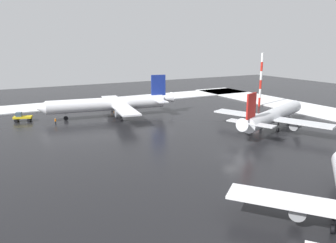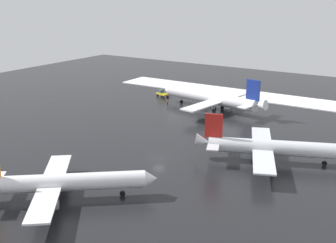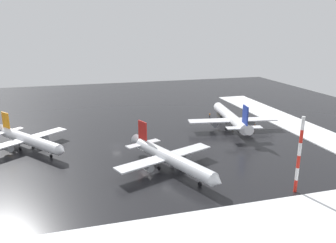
{
  "view_description": "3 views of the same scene",
  "coord_description": "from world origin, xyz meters",
  "px_view_note": "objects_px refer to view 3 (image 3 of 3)",
  "views": [
    {
      "loc": [
        -44.39,
        37.19,
        20.19
      ],
      "look_at": [
        17.53,
        3.63,
        3.38
      ],
      "focal_mm": 35.0,
      "sensor_mm": 36.0,
      "label": 1
    },
    {
      "loc": [
        -71.95,
        -48.36,
        34.83
      ],
      "look_at": [
        16.15,
        7.87,
        3.03
      ],
      "focal_mm": 45.0,
      "sensor_mm": 36.0,
      "label": 2
    },
    {
      "loc": [
        -9.92,
        -95.59,
        35.08
      ],
      "look_at": [
        17.64,
        4.09,
        5.36
      ],
      "focal_mm": 35.0,
      "sensor_mm": 36.0,
      "label": 3
    }
  ],
  "objects_px": {
    "airplane_far_rear": "(170,158)",
    "airplane_parked_portside": "(29,140)",
    "pushback_tug": "(220,109)",
    "ground_crew_by_nose_gear": "(255,126)",
    "airplane_distant_tail": "(231,118)",
    "ground_crew_near_tug": "(233,126)",
    "ground_crew_beside_wing": "(210,115)",
    "antenna_mast": "(299,155)"
  },
  "relations": [
    {
      "from": "airplane_far_rear",
      "to": "ground_crew_near_tug",
      "type": "height_order",
      "value": "airplane_far_rear"
    },
    {
      "from": "ground_crew_near_tug",
      "to": "ground_crew_beside_wing",
      "type": "bearing_deg",
      "value": -148.35
    },
    {
      "from": "airplane_distant_tail",
      "to": "ground_crew_near_tug",
      "type": "relative_size",
      "value": 22.4
    },
    {
      "from": "airplane_distant_tail",
      "to": "pushback_tug",
      "type": "bearing_deg",
      "value": -6.78
    },
    {
      "from": "airplane_parked_portside",
      "to": "ground_crew_by_nose_gear",
      "type": "bearing_deg",
      "value": 52.95
    },
    {
      "from": "airplane_far_rear",
      "to": "ground_crew_beside_wing",
      "type": "xyz_separation_m",
      "value": [
        29.6,
        45.57,
        -2.4
      ]
    },
    {
      "from": "airplane_parked_portside",
      "to": "ground_crew_by_nose_gear",
      "type": "distance_m",
      "value": 75.91
    },
    {
      "from": "ground_crew_by_nose_gear",
      "to": "ground_crew_beside_wing",
      "type": "bearing_deg",
      "value": -27.69
    },
    {
      "from": "ground_crew_by_nose_gear",
      "to": "pushback_tug",
      "type": "bearing_deg",
      "value": -51.27
    },
    {
      "from": "airplane_far_rear",
      "to": "airplane_distant_tail",
      "type": "bearing_deg",
      "value": 111.71
    },
    {
      "from": "airplane_distant_tail",
      "to": "pushback_tug",
      "type": "height_order",
      "value": "airplane_distant_tail"
    },
    {
      "from": "ground_crew_by_nose_gear",
      "to": "antenna_mast",
      "type": "xyz_separation_m",
      "value": [
        -15.91,
        -45.33,
        7.7
      ]
    },
    {
      "from": "airplane_far_rear",
      "to": "pushback_tug",
      "type": "relative_size",
      "value": 6.48
    },
    {
      "from": "airplane_distant_tail",
      "to": "airplane_far_rear",
      "type": "xyz_separation_m",
      "value": [
        -31.31,
        -30.2,
        -0.4
      ]
    },
    {
      "from": "antenna_mast",
      "to": "airplane_far_rear",
      "type": "bearing_deg",
      "value": 142.44
    },
    {
      "from": "ground_crew_near_tug",
      "to": "ground_crew_by_nose_gear",
      "type": "height_order",
      "value": "same"
    },
    {
      "from": "pushback_tug",
      "to": "ground_crew_by_nose_gear",
      "type": "relative_size",
      "value": 2.96
    },
    {
      "from": "airplane_distant_tail",
      "to": "ground_crew_by_nose_gear",
      "type": "relative_size",
      "value": 22.4
    },
    {
      "from": "airplane_far_rear",
      "to": "ground_crew_near_tug",
      "type": "relative_size",
      "value": 19.17
    },
    {
      "from": "ground_crew_beside_wing",
      "to": "antenna_mast",
      "type": "bearing_deg",
      "value": 35.61
    },
    {
      "from": "airplane_parked_portside",
      "to": "ground_crew_near_tug",
      "type": "height_order",
      "value": "airplane_parked_portside"
    },
    {
      "from": "pushback_tug",
      "to": "ground_crew_near_tug",
      "type": "distance_m",
      "value": 24.34
    },
    {
      "from": "pushback_tug",
      "to": "airplane_far_rear",
      "type": "bearing_deg",
      "value": 163.04
    },
    {
      "from": "ground_crew_near_tug",
      "to": "airplane_distant_tail",
      "type": "bearing_deg",
      "value": -131.64
    },
    {
      "from": "pushback_tug",
      "to": "ground_crew_beside_wing",
      "type": "bearing_deg",
      "value": 151.18
    },
    {
      "from": "airplane_distant_tail",
      "to": "ground_crew_beside_wing",
      "type": "bearing_deg",
      "value": 14.63
    },
    {
      "from": "airplane_distant_tail",
      "to": "ground_crew_beside_wing",
      "type": "relative_size",
      "value": 22.4
    },
    {
      "from": "airplane_parked_portside",
      "to": "airplane_far_rear",
      "type": "bearing_deg",
      "value": 16.7
    },
    {
      "from": "airplane_parked_portside",
      "to": "ground_crew_beside_wing",
      "type": "height_order",
      "value": "airplane_parked_portside"
    },
    {
      "from": "pushback_tug",
      "to": "airplane_distant_tail",
      "type": "bearing_deg",
      "value": -176.69
    },
    {
      "from": "ground_crew_beside_wing",
      "to": "airplane_parked_portside",
      "type": "bearing_deg",
      "value": -31.87
    },
    {
      "from": "airplane_parked_portside",
      "to": "pushback_tug",
      "type": "xyz_separation_m",
      "value": [
        73.73,
        27.55,
        -1.92
      ]
    },
    {
      "from": "pushback_tug",
      "to": "airplane_parked_portside",
      "type": "bearing_deg",
      "value": 128.83
    },
    {
      "from": "airplane_distant_tail",
      "to": "pushback_tug",
      "type": "distance_m",
      "value": 23.53
    },
    {
      "from": "ground_crew_beside_wing",
      "to": "ground_crew_near_tug",
      "type": "distance_m",
      "value": 16.63
    },
    {
      "from": "airplane_parked_portside",
      "to": "ground_crew_beside_wing",
      "type": "distance_m",
      "value": 69.04
    },
    {
      "from": "airplane_far_rear",
      "to": "airplane_parked_portside",
      "type": "bearing_deg",
      "value": -147.02
    },
    {
      "from": "airplane_parked_portside",
      "to": "pushback_tug",
      "type": "bearing_deg",
      "value": 71.97
    },
    {
      "from": "ground_crew_beside_wing",
      "to": "ground_crew_near_tug",
      "type": "xyz_separation_m",
      "value": [
        2.22,
        -16.48,
        0.0
      ]
    },
    {
      "from": "airplane_far_rear",
      "to": "pushback_tug",
      "type": "xyz_separation_m",
      "value": [
        37.38,
        52.79,
        -2.08
      ]
    },
    {
      "from": "airplane_distant_tail",
      "to": "airplane_parked_portside",
      "type": "distance_m",
      "value": 67.84
    },
    {
      "from": "pushback_tug",
      "to": "ground_crew_by_nose_gear",
      "type": "bearing_deg",
      "value": -156.92
    }
  ]
}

